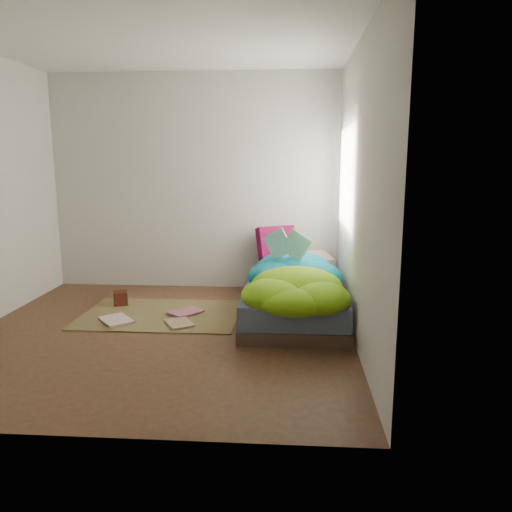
{
  "coord_description": "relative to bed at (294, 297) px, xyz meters",
  "views": [
    {
      "loc": [
        1.18,
        -4.31,
        1.59
      ],
      "look_at": [
        0.82,
        0.75,
        0.6
      ],
      "focal_mm": 35.0,
      "sensor_mm": 36.0,
      "label": 1
    }
  ],
  "objects": [
    {
      "name": "room_walls",
      "position": [
        -1.21,
        -0.71,
        1.46
      ],
      "size": [
        3.54,
        3.54,
        2.62
      ],
      "color": "silver",
      "rests_on": "ground"
    },
    {
      "name": "pillow_floral",
      "position": [
        0.18,
        0.81,
        0.23
      ],
      "size": [
        0.61,
        0.49,
        0.12
      ],
      "primitive_type": "cube",
      "rotation": [
        0.0,
        0.0,
        0.34
      ],
      "color": "beige",
      "rests_on": "bed"
    },
    {
      "name": "duvet",
      "position": [
        0.0,
        -0.22,
        0.34
      ],
      "size": [
        0.96,
        1.84,
        0.34
      ],
      "primitive_type": null,
      "color": "#08627B",
      "rests_on": "bed"
    },
    {
      "name": "pillow_magenta",
      "position": [
        -0.2,
        0.85,
        0.4
      ],
      "size": [
        0.47,
        0.33,
        0.45
      ],
      "primitive_type": "cube",
      "rotation": [
        0.0,
        0.0,
        0.46
      ],
      "color": "#4D052C",
      "rests_on": "bed"
    },
    {
      "name": "floor_book_b",
      "position": [
        -1.2,
        -0.07,
        -0.14
      ],
      "size": [
        0.39,
        0.4,
        0.03
      ],
      "primitive_type": "imported",
      "rotation": [
        0.0,
        0.0,
        -0.72
      ],
      "color": "#B26682",
      "rests_on": "rug"
    },
    {
      "name": "open_book",
      "position": [
        -0.08,
        0.08,
        0.64
      ],
      "size": [
        0.43,
        0.24,
        0.26
      ],
      "primitive_type": null,
      "rotation": [
        0.0,
        0.0,
        -0.39
      ],
      "color": "#3A892D",
      "rests_on": "duvet"
    },
    {
      "name": "floor_book_a",
      "position": [
        -1.84,
        -0.53,
        -0.14
      ],
      "size": [
        0.42,
        0.43,
        0.03
      ],
      "primitive_type": "imported",
      "rotation": [
        0.0,
        0.0,
        0.7
      ],
      "color": "white",
      "rests_on": "rug"
    },
    {
      "name": "wooden_box",
      "position": [
        -1.9,
        0.13,
        -0.08
      ],
      "size": [
        0.19,
        0.19,
        0.15
      ],
      "primitive_type": "cube",
      "rotation": [
        0.0,
        0.0,
        0.36
      ],
      "color": "#39140D",
      "rests_on": "rug"
    },
    {
      "name": "rug",
      "position": [
        -1.37,
        -0.17,
        -0.16
      ],
      "size": [
        1.6,
        1.1,
        0.01
      ],
      "primitive_type": "cube",
      "color": "brown",
      "rests_on": "ground"
    },
    {
      "name": "ground",
      "position": [
        -1.22,
        -0.72,
        -0.17
      ],
      "size": [
        3.5,
        3.5,
        0.0
      ],
      "primitive_type": "cube",
      "color": "#402A18",
      "rests_on": "ground"
    },
    {
      "name": "floor_book_c",
      "position": [
        -1.2,
        -0.55,
        -0.14
      ],
      "size": [
        0.35,
        0.38,
        0.02
      ],
      "primitive_type": "imported",
      "rotation": [
        0.0,
        0.0,
        0.54
      ],
      "color": "tan",
      "rests_on": "rug"
    },
    {
      "name": "bed",
      "position": [
        0.0,
        0.0,
        0.0
      ],
      "size": [
        1.0,
        2.0,
        0.34
      ],
      "color": "#3B2E20",
      "rests_on": "ground"
    }
  ]
}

